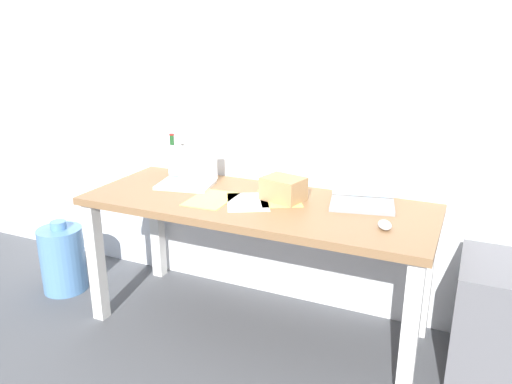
# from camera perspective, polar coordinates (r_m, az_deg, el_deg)

# --- Properties ---
(ground_plane) EXTENTS (8.00, 8.00, 0.00)m
(ground_plane) POSITION_cam_1_polar(r_m,az_deg,el_deg) (2.93, 0.00, -15.01)
(ground_plane) COLOR #515459
(back_wall) EXTENTS (5.20, 0.08, 2.60)m
(back_wall) POSITION_cam_1_polar(r_m,az_deg,el_deg) (2.85, 3.50, 12.01)
(back_wall) COLOR white
(back_wall) RESTS_ON ground
(desk) EXTENTS (1.84, 0.71, 0.75)m
(desk) POSITION_cam_1_polar(r_m,az_deg,el_deg) (2.63, 0.00, -3.08)
(desk) COLOR olive
(desk) RESTS_ON ground
(laptop_left) EXTENTS (0.34, 0.29, 0.21)m
(laptop_left) POSITION_cam_1_polar(r_m,az_deg,el_deg) (2.90, -7.85, 1.69)
(laptop_left) COLOR silver
(laptop_left) RESTS_ON desk
(laptop_right) EXTENTS (0.36, 0.30, 0.23)m
(laptop_right) POSITION_cam_1_polar(r_m,az_deg,el_deg) (2.59, 12.15, -0.35)
(laptop_right) COLOR gray
(laptop_right) RESTS_ON desk
(beer_bottle) EXTENTS (0.06, 0.06, 0.27)m
(beer_bottle) POSITION_cam_1_polar(r_m,az_deg,el_deg) (3.05, -9.52, 3.65)
(beer_bottle) COLOR #1E5123
(beer_bottle) RESTS_ON desk
(computer_mouse) EXTENTS (0.09, 0.11, 0.03)m
(computer_mouse) POSITION_cam_1_polar(r_m,az_deg,el_deg) (2.31, 14.57, -3.68)
(computer_mouse) COLOR silver
(computer_mouse) RESTS_ON desk
(cardboard_box) EXTENTS (0.24, 0.20, 0.12)m
(cardboard_box) POSITION_cam_1_polar(r_m,az_deg,el_deg) (2.60, 3.17, 0.35)
(cardboard_box) COLOR tan
(cardboard_box) RESTS_ON desk
(paper_yellow_folder) EXTENTS (0.22, 0.30, 0.00)m
(paper_yellow_folder) POSITION_cam_1_polar(r_m,az_deg,el_deg) (2.64, -5.18, -0.81)
(paper_yellow_folder) COLOR #F4E06B
(paper_yellow_folder) RESTS_ON desk
(paper_sheet_near_back) EXTENTS (0.33, 0.36, 0.00)m
(paper_sheet_near_back) POSITION_cam_1_polar(r_m,az_deg,el_deg) (2.64, 2.71, -0.71)
(paper_sheet_near_back) COLOR #F4E06B
(paper_sheet_near_back) RESTS_ON desk
(paper_sheet_center) EXTENTS (0.32, 0.36, 0.00)m
(paper_sheet_center) POSITION_cam_1_polar(r_m,az_deg,el_deg) (2.58, -0.96, -1.15)
(paper_sheet_center) COLOR white
(paper_sheet_center) RESTS_ON desk
(water_cooler_jug) EXTENTS (0.28, 0.28, 0.47)m
(water_cooler_jug) POSITION_cam_1_polar(r_m,az_deg,el_deg) (3.42, -21.32, -7.16)
(water_cooler_jug) COLOR #598CC6
(water_cooler_jug) RESTS_ON ground
(filing_cabinet) EXTENTS (0.40, 0.48, 0.59)m
(filing_cabinet) POSITION_cam_1_polar(r_m,az_deg,el_deg) (2.65, 26.13, -13.38)
(filing_cabinet) COLOR slate
(filing_cabinet) RESTS_ON ground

